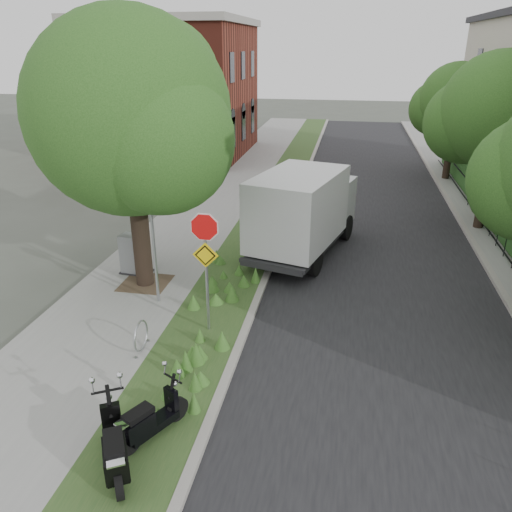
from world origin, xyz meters
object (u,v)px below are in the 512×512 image
(box_truck, at_px, (303,209))
(scooter_far, at_px, (146,424))
(utility_cabinet, at_px, (135,255))
(scooter_near, at_px, (116,455))
(sign_assembly, at_px, (205,249))

(box_truck, bearing_deg, scooter_far, -100.85)
(utility_cabinet, bearing_deg, scooter_far, -65.53)
(scooter_near, distance_m, scooter_far, 0.85)
(scooter_far, bearing_deg, sign_assembly, 89.22)
(scooter_near, bearing_deg, utility_cabinet, 110.83)
(scooter_near, relative_size, scooter_far, 1.15)
(scooter_near, xyz_separation_m, utility_cabinet, (-2.92, 7.68, 0.17))
(box_truck, bearing_deg, scooter_near, -101.04)
(sign_assembly, distance_m, box_truck, 6.02)
(box_truck, bearing_deg, sign_assembly, -107.45)
(sign_assembly, xyz_separation_m, scooter_near, (-0.25, -4.76, -1.78))
(scooter_far, relative_size, utility_cabinet, 1.16)
(sign_assembly, distance_m, scooter_near, 5.09)
(scooter_far, xyz_separation_m, utility_cabinet, (-3.12, 6.85, 0.23))
(sign_assembly, height_order, utility_cabinet, sign_assembly)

